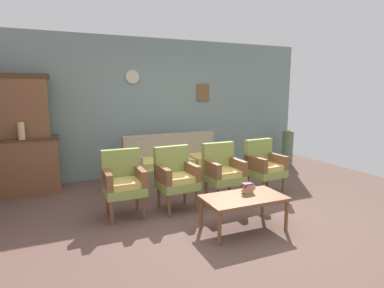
{
  "coord_description": "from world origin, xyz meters",
  "views": [
    {
      "loc": [
        -1.95,
        -3.44,
        1.69
      ],
      "look_at": [
        -0.02,
        1.04,
        0.85
      ],
      "focal_mm": 29.1,
      "sensor_mm": 36.0,
      "label": 1
    }
  ],
  "objects_px": {
    "vase_on_cabinet": "(21,131)",
    "coffee_table": "(244,200)",
    "floral_couch": "(176,167)",
    "armchair_by_doorway": "(176,175)",
    "book_stack_on_table": "(248,188)",
    "side_cabinet": "(23,166)",
    "armchair_row_middle": "(123,180)",
    "floor_vase_by_wall": "(287,148)",
    "armchair_near_couch_end": "(264,165)",
    "armchair_near_cabinet": "(223,170)"
  },
  "relations": [
    {
      "from": "armchair_near_couch_end",
      "to": "floor_vase_by_wall",
      "type": "bearing_deg",
      "value": 40.72
    },
    {
      "from": "armchair_by_doorway",
      "to": "book_stack_on_table",
      "type": "relative_size",
      "value": 5.97
    },
    {
      "from": "armchair_near_couch_end",
      "to": "floor_vase_by_wall",
      "type": "xyz_separation_m",
      "value": [
        1.77,
        1.52,
        -0.11
      ]
    },
    {
      "from": "vase_on_cabinet",
      "to": "coffee_table",
      "type": "height_order",
      "value": "vase_on_cabinet"
    },
    {
      "from": "armchair_by_doorway",
      "to": "book_stack_on_table",
      "type": "distance_m",
      "value": 1.08
    },
    {
      "from": "armchair_near_couch_end",
      "to": "floor_vase_by_wall",
      "type": "distance_m",
      "value": 2.33
    },
    {
      "from": "armchair_near_cabinet",
      "to": "coffee_table",
      "type": "xyz_separation_m",
      "value": [
        -0.23,
        -0.96,
        -0.12
      ]
    },
    {
      "from": "armchair_near_cabinet",
      "to": "vase_on_cabinet",
      "type": "bearing_deg",
      "value": 152.2
    },
    {
      "from": "coffee_table",
      "to": "book_stack_on_table",
      "type": "bearing_deg",
      "value": 36.83
    },
    {
      "from": "coffee_table",
      "to": "floor_vase_by_wall",
      "type": "relative_size",
      "value": 1.28
    },
    {
      "from": "armchair_row_middle",
      "to": "book_stack_on_table",
      "type": "bearing_deg",
      "value": -33.5
    },
    {
      "from": "armchair_by_doorway",
      "to": "armchair_near_couch_end",
      "type": "distance_m",
      "value": 1.55
    },
    {
      "from": "floral_couch",
      "to": "coffee_table",
      "type": "distance_m",
      "value": 2.07
    },
    {
      "from": "floral_couch",
      "to": "armchair_by_doorway",
      "type": "xyz_separation_m",
      "value": [
        -0.4,
        -1.1,
        0.17
      ]
    },
    {
      "from": "coffee_table",
      "to": "floral_couch",
      "type": "bearing_deg",
      "value": 93.45
    },
    {
      "from": "floral_couch",
      "to": "coffee_table",
      "type": "relative_size",
      "value": 1.79
    },
    {
      "from": "armchair_row_middle",
      "to": "armchair_near_couch_end",
      "type": "distance_m",
      "value": 2.28
    },
    {
      "from": "vase_on_cabinet",
      "to": "armchair_row_middle",
      "type": "bearing_deg",
      "value": -47.83
    },
    {
      "from": "floor_vase_by_wall",
      "to": "floral_couch",
      "type": "bearing_deg",
      "value": -171.03
    },
    {
      "from": "side_cabinet",
      "to": "floral_couch",
      "type": "distance_m",
      "value": 2.54
    },
    {
      "from": "side_cabinet",
      "to": "armchair_by_doorway",
      "type": "relative_size",
      "value": 1.28
    },
    {
      "from": "armchair_row_middle",
      "to": "floor_vase_by_wall",
      "type": "xyz_separation_m",
      "value": [
        4.05,
        1.52,
        -0.11
      ]
    },
    {
      "from": "vase_on_cabinet",
      "to": "armchair_by_doorway",
      "type": "relative_size",
      "value": 0.31
    },
    {
      "from": "armchair_row_middle",
      "to": "armchair_by_doorway",
      "type": "distance_m",
      "value": 0.74
    },
    {
      "from": "armchair_near_cabinet",
      "to": "armchair_near_couch_end",
      "type": "bearing_deg",
      "value": 2.84
    },
    {
      "from": "coffee_table",
      "to": "armchair_row_middle",
      "type": "bearing_deg",
      "value": 141.64
    },
    {
      "from": "armchair_near_cabinet",
      "to": "armchair_near_couch_end",
      "type": "height_order",
      "value": "same"
    },
    {
      "from": "armchair_by_doorway",
      "to": "floor_vase_by_wall",
      "type": "relative_size",
      "value": 1.15
    },
    {
      "from": "floral_couch",
      "to": "book_stack_on_table",
      "type": "distance_m",
      "value": 2.0
    },
    {
      "from": "vase_on_cabinet",
      "to": "book_stack_on_table",
      "type": "distance_m",
      "value": 3.61
    },
    {
      "from": "floral_couch",
      "to": "side_cabinet",
      "type": "bearing_deg",
      "value": 167.25
    },
    {
      "from": "armchair_by_doorway",
      "to": "coffee_table",
      "type": "height_order",
      "value": "armchair_by_doorway"
    },
    {
      "from": "armchair_row_middle",
      "to": "book_stack_on_table",
      "type": "xyz_separation_m",
      "value": [
        1.38,
        -0.91,
        -0.01
      ]
    },
    {
      "from": "floral_couch",
      "to": "armchair_near_couch_end",
      "type": "relative_size",
      "value": 1.99
    },
    {
      "from": "floor_vase_by_wall",
      "to": "armchair_by_doorway",
      "type": "bearing_deg",
      "value": -154.76
    },
    {
      "from": "side_cabinet",
      "to": "coffee_table",
      "type": "xyz_separation_m",
      "value": [
        2.6,
        -2.62,
        -0.09
      ]
    },
    {
      "from": "armchair_near_couch_end",
      "to": "side_cabinet",
      "type": "bearing_deg",
      "value": 155.88
    },
    {
      "from": "vase_on_cabinet",
      "to": "armchair_near_couch_end",
      "type": "relative_size",
      "value": 0.31
    },
    {
      "from": "coffee_table",
      "to": "armchair_by_doorway",
      "type": "bearing_deg",
      "value": 118.74
    },
    {
      "from": "armchair_row_middle",
      "to": "floor_vase_by_wall",
      "type": "bearing_deg",
      "value": 20.6
    },
    {
      "from": "coffee_table",
      "to": "floor_vase_by_wall",
      "type": "bearing_deg",
      "value": 42.11
    },
    {
      "from": "vase_on_cabinet",
      "to": "coffee_table",
      "type": "xyz_separation_m",
      "value": [
        2.56,
        -2.43,
        -0.69
      ]
    },
    {
      "from": "side_cabinet",
      "to": "book_stack_on_table",
      "type": "xyz_separation_m",
      "value": [
        2.71,
        -2.53,
        0.02
      ]
    },
    {
      "from": "side_cabinet",
      "to": "floor_vase_by_wall",
      "type": "distance_m",
      "value": 5.39
    },
    {
      "from": "floral_couch",
      "to": "floor_vase_by_wall",
      "type": "distance_m",
      "value": 2.95
    },
    {
      "from": "vase_on_cabinet",
      "to": "armchair_by_doorway",
      "type": "distance_m",
      "value": 2.58
    },
    {
      "from": "coffee_table",
      "to": "vase_on_cabinet",
      "type": "bearing_deg",
      "value": 136.47
    },
    {
      "from": "side_cabinet",
      "to": "armchair_by_doorway",
      "type": "height_order",
      "value": "side_cabinet"
    },
    {
      "from": "book_stack_on_table",
      "to": "armchair_by_doorway",
      "type": "bearing_deg",
      "value": 126.35
    },
    {
      "from": "vase_on_cabinet",
      "to": "armchair_near_cabinet",
      "type": "xyz_separation_m",
      "value": [
        2.79,
        -1.47,
        -0.57
      ]
    }
  ]
}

